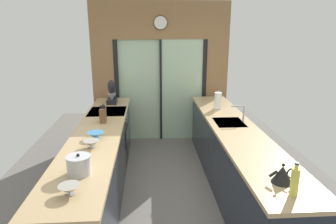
{
  "coord_description": "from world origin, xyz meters",
  "views": [
    {
      "loc": [
        -0.25,
        -3.41,
        2.21
      ],
      "look_at": [
        0.03,
        0.63,
        1.06
      ],
      "focal_mm": 31.87,
      "sensor_mm": 36.0,
      "label": 1
    }
  ],
  "objects_px": {
    "stock_pot": "(79,165)",
    "kettle": "(283,174)",
    "mixing_bowl_near": "(70,189)",
    "paper_towel_roll": "(218,101)",
    "mixing_bowl_far": "(96,135)",
    "stand_mixer": "(112,94)",
    "knife_block": "(103,115)",
    "oven_range": "(109,138)",
    "soap_bottle": "(295,182)",
    "mixing_bowl_mid": "(91,144)"
  },
  "relations": [
    {
      "from": "mixing_bowl_near",
      "to": "stock_pot",
      "type": "xyz_separation_m",
      "value": [
        -0.0,
        0.35,
        0.04
      ]
    },
    {
      "from": "mixing_bowl_far",
      "to": "stand_mixer",
      "type": "bearing_deg",
      "value": 90.0
    },
    {
      "from": "mixing_bowl_far",
      "to": "stock_pot",
      "type": "height_order",
      "value": "stock_pot"
    },
    {
      "from": "mixing_bowl_mid",
      "to": "stand_mixer",
      "type": "relative_size",
      "value": 0.43
    },
    {
      "from": "kettle",
      "to": "stand_mixer",
      "type": "bearing_deg",
      "value": 121.34
    },
    {
      "from": "mixing_bowl_near",
      "to": "mixing_bowl_mid",
      "type": "relative_size",
      "value": 0.99
    },
    {
      "from": "kettle",
      "to": "soap_bottle",
      "type": "xyz_separation_m",
      "value": [
        -0.0,
        -0.21,
        0.05
      ]
    },
    {
      "from": "knife_block",
      "to": "stock_pot",
      "type": "relative_size",
      "value": 1.2
    },
    {
      "from": "mixing_bowl_near",
      "to": "knife_block",
      "type": "relative_size",
      "value": 0.67
    },
    {
      "from": "stand_mixer",
      "to": "kettle",
      "type": "distance_m",
      "value": 3.43
    },
    {
      "from": "stock_pot",
      "to": "paper_towel_roll",
      "type": "xyz_separation_m",
      "value": [
        1.78,
        2.16,
        0.05
      ]
    },
    {
      "from": "mixing_bowl_near",
      "to": "paper_towel_roll",
      "type": "relative_size",
      "value": 0.59
    },
    {
      "from": "mixing_bowl_near",
      "to": "mixing_bowl_far",
      "type": "distance_m",
      "value": 1.25
    },
    {
      "from": "mixing_bowl_far",
      "to": "mixing_bowl_mid",
      "type": "bearing_deg",
      "value": -90.0
    },
    {
      "from": "mixing_bowl_mid",
      "to": "knife_block",
      "type": "bearing_deg",
      "value": 90.0
    },
    {
      "from": "soap_bottle",
      "to": "mixing_bowl_near",
      "type": "bearing_deg",
      "value": 175.57
    },
    {
      "from": "stock_pot",
      "to": "kettle",
      "type": "distance_m",
      "value": 1.8
    },
    {
      "from": "stock_pot",
      "to": "soap_bottle",
      "type": "distance_m",
      "value": 1.85
    },
    {
      "from": "mixing_bowl_far",
      "to": "stock_pot",
      "type": "xyz_separation_m",
      "value": [
        -0.0,
        -0.9,
        0.04
      ]
    },
    {
      "from": "oven_range",
      "to": "mixing_bowl_near",
      "type": "xyz_separation_m",
      "value": [
        0.02,
        -2.49,
        0.51
      ]
    },
    {
      "from": "oven_range",
      "to": "stand_mixer",
      "type": "distance_m",
      "value": 0.81
    },
    {
      "from": "stock_pot",
      "to": "knife_block",
      "type": "bearing_deg",
      "value": 90.0
    },
    {
      "from": "kettle",
      "to": "oven_range",
      "type": "bearing_deg",
      "value": 126.73
    },
    {
      "from": "soap_bottle",
      "to": "paper_towel_roll",
      "type": "xyz_separation_m",
      "value": [
        0.0,
        2.65,
        0.01
      ]
    },
    {
      "from": "oven_range",
      "to": "knife_block",
      "type": "distance_m",
      "value": 0.82
    },
    {
      "from": "stand_mixer",
      "to": "stock_pot",
      "type": "height_order",
      "value": "stand_mixer"
    },
    {
      "from": "oven_range",
      "to": "soap_bottle",
      "type": "bearing_deg",
      "value": -55.58
    },
    {
      "from": "mixing_bowl_mid",
      "to": "knife_block",
      "type": "height_order",
      "value": "knife_block"
    },
    {
      "from": "mixing_bowl_near",
      "to": "paper_towel_roll",
      "type": "xyz_separation_m",
      "value": [
        1.78,
        2.51,
        0.09
      ]
    },
    {
      "from": "stand_mixer",
      "to": "stock_pot",
      "type": "distance_m",
      "value": 2.65
    },
    {
      "from": "oven_range",
      "to": "stand_mixer",
      "type": "height_order",
      "value": "stand_mixer"
    },
    {
      "from": "mixing_bowl_near",
      "to": "soap_bottle",
      "type": "distance_m",
      "value": 1.79
    },
    {
      "from": "knife_block",
      "to": "kettle",
      "type": "xyz_separation_m",
      "value": [
        1.78,
        -1.83,
        -0.03
      ]
    },
    {
      "from": "oven_range",
      "to": "mixing_bowl_mid",
      "type": "bearing_deg",
      "value": -89.3
    },
    {
      "from": "knife_block",
      "to": "stand_mixer",
      "type": "xyz_separation_m",
      "value": [
        -0.0,
        1.1,
        0.06
      ]
    },
    {
      "from": "mixing_bowl_near",
      "to": "paper_towel_roll",
      "type": "height_order",
      "value": "paper_towel_roll"
    },
    {
      "from": "oven_range",
      "to": "stand_mixer",
      "type": "relative_size",
      "value": 2.19
    },
    {
      "from": "mixing_bowl_far",
      "to": "paper_towel_roll",
      "type": "height_order",
      "value": "paper_towel_roll"
    },
    {
      "from": "stock_pot",
      "to": "soap_bottle",
      "type": "height_order",
      "value": "soap_bottle"
    },
    {
      "from": "knife_block",
      "to": "mixing_bowl_near",
      "type": "bearing_deg",
      "value": -90.0
    },
    {
      "from": "stand_mixer",
      "to": "paper_towel_roll",
      "type": "xyz_separation_m",
      "value": [
        1.78,
        -0.49,
        -0.02
      ]
    },
    {
      "from": "oven_range",
      "to": "knife_block",
      "type": "xyz_separation_m",
      "value": [
        0.02,
        -0.59,
        0.57
      ]
    },
    {
      "from": "knife_block",
      "to": "stock_pot",
      "type": "bearing_deg",
      "value": -90.0
    },
    {
      "from": "stock_pot",
      "to": "kettle",
      "type": "height_order",
      "value": "stock_pot"
    },
    {
      "from": "stock_pot",
      "to": "soap_bottle",
      "type": "relative_size",
      "value": 0.78
    },
    {
      "from": "mixing_bowl_far",
      "to": "paper_towel_roll",
      "type": "bearing_deg",
      "value": 35.36
    },
    {
      "from": "knife_block",
      "to": "stock_pot",
      "type": "xyz_separation_m",
      "value": [
        -0.0,
        -1.55,
        -0.02
      ]
    },
    {
      "from": "kettle",
      "to": "knife_block",
      "type": "bearing_deg",
      "value": 134.3
    },
    {
      "from": "mixing_bowl_far",
      "to": "stock_pot",
      "type": "bearing_deg",
      "value": -90.0
    },
    {
      "from": "stock_pot",
      "to": "kettle",
      "type": "bearing_deg",
      "value": -8.9
    }
  ]
}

